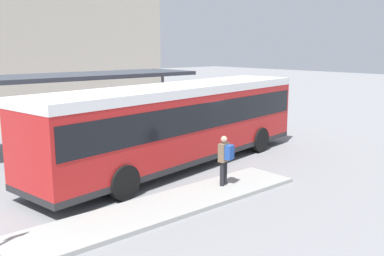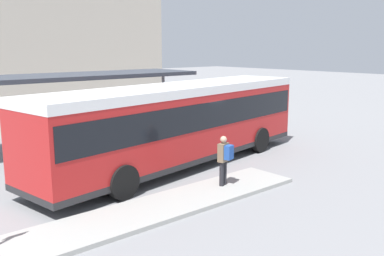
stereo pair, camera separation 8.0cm
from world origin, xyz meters
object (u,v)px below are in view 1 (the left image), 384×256
at_px(city_bus, 180,119).
at_px(bicycle_orange, 270,117).
at_px(bicycle_white, 261,115).
at_px(pedestrian_waiting, 225,157).

xyz_separation_m(city_bus, bicycle_orange, (9.90, 3.69, -1.44)).
relative_size(bicycle_orange, bicycle_white, 0.96).
xyz_separation_m(city_bus, pedestrian_waiting, (-0.66, -3.01, -0.76)).
height_order(bicycle_orange, bicycle_white, bicycle_white).
distance_m(bicycle_orange, bicycle_white, 0.82).
distance_m(city_bus, bicycle_white, 11.12).
bearing_deg(bicycle_white, city_bus, 123.36).
distance_m(pedestrian_waiting, bicycle_orange, 12.52).
bearing_deg(city_bus, pedestrian_waiting, -111.30).
bearing_deg(city_bus, bicycle_white, 15.14).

